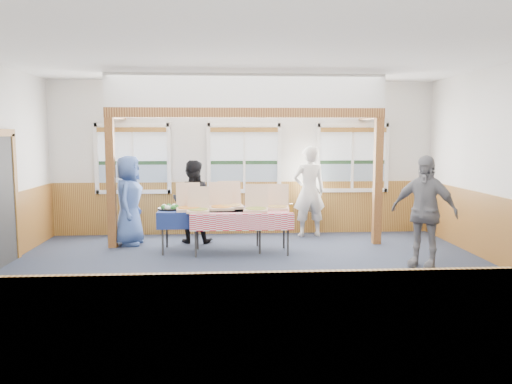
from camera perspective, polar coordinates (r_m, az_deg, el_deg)
floor at (r=7.30m, az=-0.23°, el=-10.05°), size 8.00×8.00×0.00m
ceiling at (r=7.08m, az=-0.24°, el=15.61°), size 8.00×8.00×0.00m
wall_back at (r=10.50m, az=-1.37°, el=3.90°), size 8.00×0.00×8.00m
wall_front at (r=3.54m, az=3.13°, el=-1.33°), size 8.00×0.00×8.00m
wainscot_back at (r=10.58m, az=-1.35°, el=-1.80°), size 7.98×0.05×1.10m
wainscot_front at (r=3.85m, az=2.99°, el=-16.96°), size 7.98×0.05×1.10m
window_left at (r=10.61m, az=-13.91°, el=4.16°), size 1.56×0.10×1.46m
window_mid at (r=10.45m, az=-1.37°, el=4.32°), size 1.56×0.10×1.46m
window_right at (r=10.79m, az=10.96°, el=4.27°), size 1.56×0.10×1.46m
post_left at (r=9.55m, az=-16.23°, el=0.97°), size 0.15×0.15×2.40m
post_right at (r=9.77m, az=13.74°, el=1.16°), size 0.15×0.15×2.40m
cross_beam at (r=9.30m, az=-1.09°, el=9.04°), size 5.15×0.18×0.18m
table_left at (r=9.01m, az=-5.08°, el=-2.31°), size 1.92×0.94×0.76m
table_right at (r=8.81m, az=-1.68°, el=-2.51°), size 1.87×1.08×0.76m
pizza_box_a at (r=8.90m, az=-7.71°, el=-1.64°), size 0.48×0.56×0.47m
pizza_box_b at (r=9.15m, az=-2.90°, el=-1.37°), size 0.48×0.57×0.47m
pizza_box_c at (r=8.70m, az=-6.61°, el=-1.84°), size 0.39×0.47×0.42m
pizza_box_d at (r=8.98m, az=-3.98°, el=-1.53°), size 0.46×0.55×0.47m
pizza_box_e at (r=8.73m, az=0.00°, el=-1.75°), size 0.46×0.55×0.45m
pizza_box_f at (r=8.98m, az=2.47°, el=-1.54°), size 0.45×0.53×0.43m
veggie_tray at (r=9.05m, az=-9.84°, el=-1.79°), size 0.42×0.42×0.10m
drink_glass at (r=8.62m, az=4.03°, el=-1.82°), size 0.07×0.07×0.15m
woman_white at (r=10.29m, az=6.08°, el=0.08°), size 0.73×0.53×1.86m
woman_black at (r=9.74m, az=-7.30°, el=-1.08°), size 0.85×0.70×1.60m
man_blue at (r=9.74m, az=-14.35°, el=-0.94°), size 0.59×0.86×1.70m
person_grey at (r=8.29m, az=18.63°, el=-2.12°), size 1.07×1.00×1.77m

